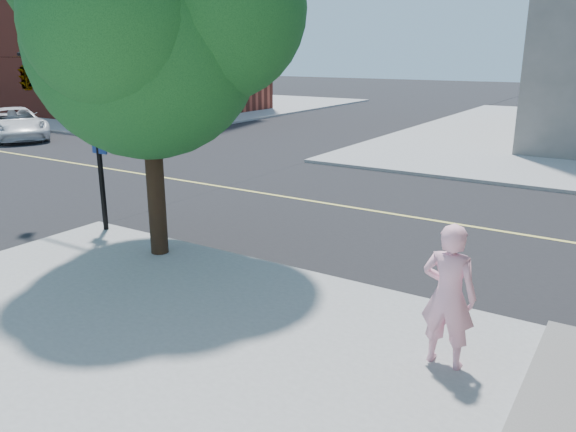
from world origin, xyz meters
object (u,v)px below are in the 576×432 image
Objects in this scene: signal_pole at (36,79)px; car_a at (15,123)px; man_on_phone at (449,296)px; street_tree at (149,13)px.

signal_pole is 0.76× the size of car_a.
street_tree is at bearing -10.05° from man_on_phone.
street_tree is at bearing -89.95° from car_a.
signal_pole is (-9.70, 1.43, 2.21)m from man_on_phone.
car_a is at bearing 168.37° from signal_pole.
man_on_phone is 0.47× the size of signal_pole.
street_tree is at bearing 11.95° from signal_pole.
street_tree is 1.75× the size of signal_pole.
man_on_phone is 6.72m from street_tree.
man_on_phone is 23.96m from car_a.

